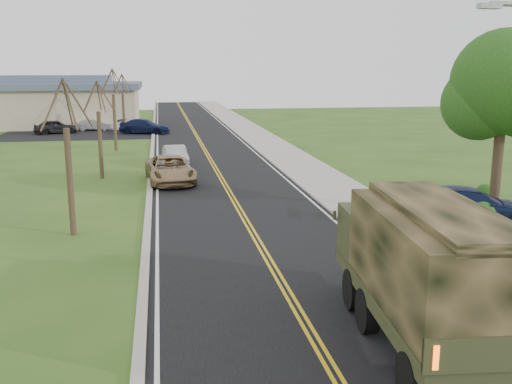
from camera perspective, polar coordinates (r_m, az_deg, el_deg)
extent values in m
plane|color=#2C4B19|center=(14.47, 5.62, -14.13)|extent=(160.00, 160.00, 0.00)
cube|color=black|center=(52.99, -5.76, 5.25)|extent=(8.00, 120.00, 0.01)
cube|color=#9E998E|center=(53.42, -1.29, 5.42)|extent=(0.30, 120.00, 0.12)
cube|color=#9E998E|center=(53.70, 0.56, 5.45)|extent=(3.20, 120.00, 0.10)
cube|color=#9E998E|center=(52.87, -10.27, 5.15)|extent=(0.30, 120.00, 0.10)
cube|color=gray|center=(14.05, 22.32, 16.83)|extent=(0.50, 0.22, 0.12)
cylinder|color=#38281C|center=(27.04, 23.01, 3.00)|extent=(0.44, 0.44, 5.04)
sphere|color=#1D4C15|center=(26.76, 23.61, 10.05)|extent=(4.50, 4.50, 4.50)
sphere|color=#1D4C15|center=(26.80, 21.41, 8.29)|extent=(3.24, 3.24, 3.24)
cylinder|color=#38281C|center=(23.16, -18.10, 0.91)|extent=(0.24, 0.24, 4.20)
cylinder|color=#38281C|center=(22.85, -17.37, 8.48)|extent=(1.01, 0.33, 1.90)
cylinder|color=#38281C|center=(23.40, -18.29, 8.30)|extent=(0.13, 1.29, 1.74)
cylinder|color=#38281C|center=(23.04, -19.68, 8.35)|extent=(0.98, 0.43, 1.90)
cylinder|color=#38281C|center=(22.39, -19.77, 8.05)|extent=(0.79, 1.05, 1.77)
cylinder|color=#38281C|center=(22.34, -18.08, 8.36)|extent=(0.58, 0.90, 1.90)
cylinder|color=#38281C|center=(34.95, -15.30, 4.53)|extent=(0.24, 0.24, 3.96)
cylinder|color=#38281C|center=(34.78, -14.81, 9.25)|extent=(0.96, 0.32, 1.79)
cylinder|color=#38281C|center=(35.28, -15.42, 9.14)|extent=(0.12, 1.22, 1.65)
cylinder|color=#38281C|center=(34.91, -16.26, 9.18)|extent=(0.93, 0.41, 1.79)
cylinder|color=#38281C|center=(34.29, -16.25, 9.01)|extent=(0.75, 0.99, 1.67)
cylinder|color=#38281C|center=(34.29, -15.21, 9.19)|extent=(0.55, 0.85, 1.80)
cylinder|color=#38281C|center=(46.81, -13.94, 6.76)|extent=(0.24, 0.24, 4.44)
cylinder|color=#38281C|center=(46.73, -13.50, 10.71)|extent=(1.07, 0.35, 2.00)
cylinder|color=#38281C|center=(47.28, -14.03, 10.60)|extent=(0.13, 1.36, 1.84)
cylinder|color=#38281C|center=(46.85, -14.73, 10.65)|extent=(1.03, 0.46, 2.00)
cylinder|color=#38281C|center=(46.16, -14.70, 10.53)|extent=(0.83, 1.10, 1.87)
cylinder|color=#38281C|center=(46.17, -13.83, 10.68)|extent=(0.61, 0.95, 2.01)
cylinder|color=#38281C|center=(58.75, -13.10, 7.67)|extent=(0.24, 0.24, 4.08)
cylinder|color=#38281C|center=(58.71, -12.77, 10.56)|extent=(0.99, 0.33, 1.84)
cylinder|color=#38281C|center=(59.21, -13.17, 10.48)|extent=(0.13, 1.25, 1.69)
cylinder|color=#38281C|center=(58.81, -13.67, 10.52)|extent=(0.95, 0.42, 1.85)
cylinder|color=#38281C|center=(58.17, -13.64, 10.43)|extent=(0.77, 1.02, 1.72)
cylinder|color=#38281C|center=(58.19, -13.00, 10.54)|extent=(0.57, 0.88, 1.85)
cube|color=tan|center=(69.75, -20.10, 7.98)|extent=(20.00, 12.00, 4.20)
cube|color=#475466|center=(69.64, -20.24, 9.94)|extent=(21.00, 13.00, 0.70)
cube|color=#475466|center=(69.63, -20.29, 10.52)|extent=(14.00, 8.00, 0.90)
cube|color=black|center=(59.19, -15.91, 5.58)|extent=(18.00, 10.00, 0.02)
cylinder|color=black|center=(11.89, 15.40, -17.75)|extent=(0.45, 1.14, 1.11)
cylinder|color=black|center=(14.63, 11.07, -11.59)|extent=(0.45, 1.14, 1.11)
cylinder|color=black|center=(15.32, 18.89, -10.93)|extent=(0.45, 1.14, 1.11)
cylinder|color=black|center=(15.89, 9.70, -9.56)|extent=(0.45, 1.14, 1.11)
cylinder|color=black|center=(16.52, 16.95, -9.07)|extent=(0.45, 1.14, 1.11)
cube|color=#34381F|center=(14.23, 16.00, -10.35)|extent=(3.04, 7.26, 0.35)
cube|color=#34381F|center=(16.24, 13.04, -4.14)|extent=(2.59, 2.13, 1.41)
cube|color=black|center=(17.02, 12.17, -2.63)|extent=(2.22, 0.28, 0.71)
cube|color=#34381F|center=(13.39, 17.36, -10.72)|extent=(2.99, 5.56, 0.15)
cube|color=black|center=(13.03, 17.65, -6.41)|extent=(2.99, 5.56, 2.02)
cube|color=black|center=(12.74, 17.96, -1.88)|extent=(2.08, 5.48, 0.25)
cube|color=#34381F|center=(11.09, 22.68, -14.68)|extent=(2.53, 0.34, 0.66)
cube|color=#FF590C|center=(10.62, 17.54, -15.52)|extent=(0.10, 0.05, 0.45)
imported|color=#9E8259|center=(33.00, -8.58, 2.25)|extent=(3.00, 5.65, 1.51)
imported|color=#ABABB0|center=(38.84, -8.07, 3.61)|extent=(1.74, 4.08, 1.31)
imported|color=#0F193A|center=(25.35, 20.47, -1.34)|extent=(5.81, 3.26, 1.59)
imported|color=black|center=(60.70, -19.42, 6.17)|extent=(4.46, 2.81, 1.41)
imported|color=#A2A3A6|center=(62.86, -15.90, 6.51)|extent=(3.82, 1.47, 1.24)
imported|color=#0F1637|center=(58.48, -11.09, 6.45)|extent=(5.40, 3.35, 1.46)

